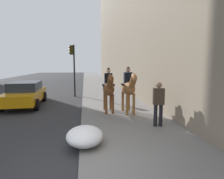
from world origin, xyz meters
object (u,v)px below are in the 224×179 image
Objects in this scene: pedestrian_greeting at (159,101)px; mounted_horse_far at (129,87)px; traffic_light_near_curb at (73,62)px; mounted_horse_near at (109,88)px; car_near_lane at (25,93)px.

mounted_horse_far is at bearing 26.94° from pedestrian_greeting.
traffic_light_near_curb reaches higher than pedestrian_greeting.
mounted_horse_near is 0.50× the size of car_near_lane.
pedestrian_greeting is (-2.48, -1.59, -0.24)m from mounted_horse_near.
mounted_horse_near is 6.21m from traffic_light_near_curb.
mounted_horse_near is 1.31× the size of pedestrian_greeting.
traffic_light_near_curb reaches higher than mounted_horse_near.
traffic_light_near_curb reaches higher than car_near_lane.
mounted_horse_near reaches higher than pedestrian_greeting.
mounted_horse_near is 0.98× the size of mounted_horse_far.
mounted_horse_near is 2.95m from pedestrian_greeting.
car_near_lane is (2.74, 4.74, -0.57)m from mounted_horse_near.
car_near_lane is 4.45m from traffic_light_near_curb.
car_near_lane is 1.11× the size of traffic_light_near_curb.
traffic_light_near_curb reaches higher than mounted_horse_far.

